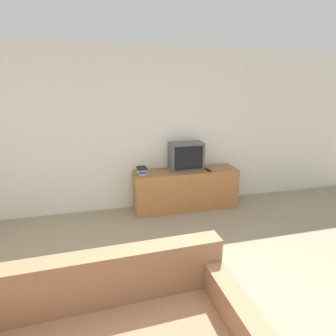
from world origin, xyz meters
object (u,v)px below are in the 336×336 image
at_px(tv_stand, 186,189).
at_px(television, 186,156).
at_px(book_stack, 142,171).
at_px(remote_on_stand, 208,170).

relative_size(tv_stand, television, 3.14).
xyz_separation_m(book_stack, remote_on_stand, (1.09, -0.06, -0.05)).
distance_m(television, remote_on_stand, 0.44).
xyz_separation_m(tv_stand, book_stack, (-0.74, -0.04, 0.40)).
distance_m(book_stack, remote_on_stand, 1.10).
relative_size(tv_stand, remote_on_stand, 10.27).
height_order(book_stack, remote_on_stand, book_stack).
bearing_deg(book_stack, remote_on_stand, -3.36).
distance_m(tv_stand, remote_on_stand, 0.50).
height_order(tv_stand, television, television).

